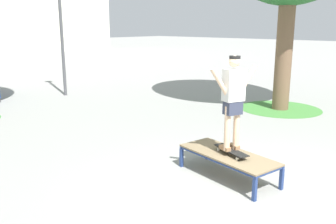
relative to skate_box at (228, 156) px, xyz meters
name	(u,v)px	position (x,y,z in m)	size (l,w,h in m)	color
ground_plane	(245,194)	(-0.40, -0.62, -0.41)	(120.00, 120.00, 0.00)	#999993
skate_box	(228,156)	(0.00, 0.00, 0.00)	(1.08, 2.00, 0.46)	navy
skateboard	(231,151)	(-0.01, -0.06, 0.12)	(0.46, 0.82, 0.09)	black
skater	(233,97)	(-0.01, -0.06, 1.12)	(0.97, 0.42, 1.69)	beige
grass_patch_near_right	(280,109)	(5.95, 1.88, -0.41)	(2.68, 2.68, 0.01)	#47893D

